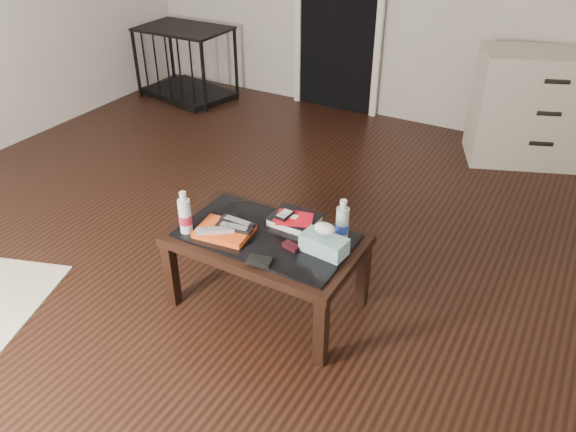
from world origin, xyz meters
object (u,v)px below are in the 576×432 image
Objects in this scene: coffee_table at (267,244)px; tissue_box at (324,244)px; pet_crate at (187,74)px; water_bottle_right at (342,220)px; dresser at (552,109)px; water_bottle_left at (185,212)px; textbook at (295,220)px.

coffee_table is 4.35× the size of tissue_box.
water_bottle_right is (2.82, -2.29, 0.35)m from pet_crate.
pet_crate is at bearing 162.31° from dresser.
dresser is 2.76m from tissue_box.
water_bottle_left reaches higher than tissue_box.
textbook is at bearing 176.59° from water_bottle_right.
water_bottle_left is (2.08, -2.62, 0.35)m from pet_crate.
water_bottle_left and water_bottle_right have the same top height.
water_bottle_right is at bearing -26.23° from pet_crate.
textbook is at bearing -132.60° from dresser.
water_bottle_right reaches higher than coffee_table.
coffee_table is 4.20× the size of water_bottle_left.
dresser reaches higher than tissue_box.
textbook is 0.30m from water_bottle_right.
coffee_table is 0.35m from tissue_box.
water_bottle_right is 0.16m from tissue_box.
pet_crate is 4.25× the size of water_bottle_right.
pet_crate is 4.04× the size of textbook.
textbook is 0.58m from water_bottle_left.
dresser is 1.29× the size of pet_crate.
pet_crate reaches higher than coffee_table.
textbook is (0.08, 0.17, 0.09)m from coffee_table.
pet_crate is (-3.51, -0.23, -0.22)m from dresser.
water_bottle_right is at bearing -2.68° from textbook.
water_bottle_left reaches higher than textbook.
textbook is at bearing 36.76° from water_bottle_left.
pet_crate is at bearing 140.92° from water_bottle_right.
water_bottle_left is at bearing -142.52° from textbook.
dresser is 3.19m from water_bottle_left.
dresser is 5.20× the size of textbook.
dresser is 2.62m from water_bottle_right.
water_bottle_left is at bearing -154.92° from coffee_table.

